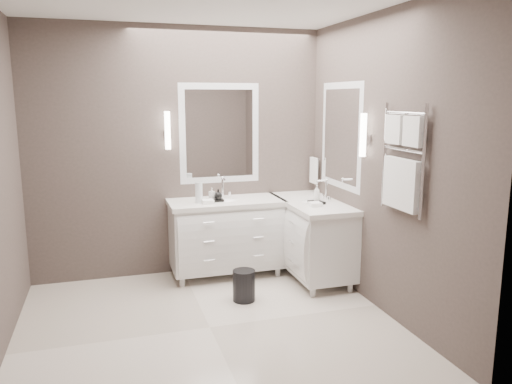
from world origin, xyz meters
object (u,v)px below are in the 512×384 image
object	(u,v)px
waste_bin	(244,285)
vanity_right	(312,234)
vanity_back	(226,232)
towel_ladder	(402,166)

from	to	relation	value
waste_bin	vanity_right	bearing A→B (deg)	25.67
waste_bin	vanity_back	bearing A→B (deg)	89.13
vanity_back	vanity_right	bearing A→B (deg)	-20.38
vanity_right	towel_ladder	bearing A→B (deg)	-80.16
vanity_back	vanity_right	xyz separation A→B (m)	(0.88, -0.33, 0.00)
towel_ladder	waste_bin	world-z (taller)	towel_ladder
vanity_back	vanity_right	distance (m)	0.93
vanity_back	vanity_right	world-z (taller)	same
towel_ladder	waste_bin	bearing A→B (deg)	141.83
towel_ladder	vanity_back	bearing A→B (deg)	124.10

